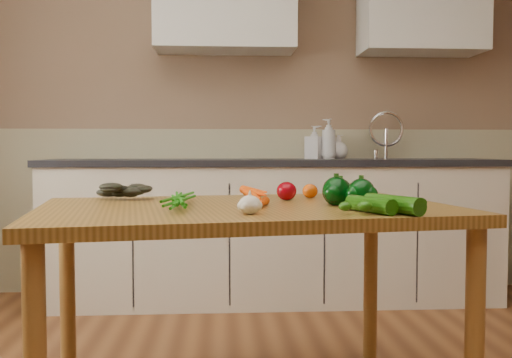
{
  "coord_description": "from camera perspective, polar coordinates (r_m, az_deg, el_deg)",
  "views": [
    {
      "loc": [
        -0.13,
        -1.42,
        0.96
      ],
      "look_at": [
        0.01,
        0.84,
        0.84
      ],
      "focal_mm": 40.0,
      "sensor_mm": 36.0,
      "label": 1
    }
  ],
  "objects": [
    {
      "name": "pepper_a",
      "position": [
        2.04,
        8.02,
        -1.22
      ],
      "size": [
        0.1,
        0.1,
        0.1
      ],
      "primitive_type": "sphere",
      "color": "black",
      "rests_on": "table"
    },
    {
      "name": "garlic_bulb",
      "position": [
        1.74,
        -0.62,
        -2.58
      ],
      "size": [
        0.07,
        0.07,
        0.06
      ],
      "primitive_type": "ellipsoid",
      "color": "silver",
      "rests_on": "table"
    },
    {
      "name": "soap_bottle_b",
      "position": [
        3.75,
        5.85,
        3.67
      ],
      "size": [
        0.14,
        0.14,
        0.22
      ],
      "primitive_type": "imported",
      "rotation": [
        0.0,
        0.0,
        0.95
      ],
      "color": "silver",
      "rests_on": "counter_run"
    },
    {
      "name": "zucchini_a",
      "position": [
        1.82,
        13.56,
        -2.45
      ],
      "size": [
        0.15,
        0.23,
        0.06
      ],
      "primitive_type": "cylinder",
      "rotation": [
        1.57,
        0.0,
        0.45
      ],
      "color": "#144607",
      "rests_on": "table"
    },
    {
      "name": "carrot_bunch",
      "position": [
        2.0,
        -2.48,
        -1.68
      ],
      "size": [
        0.29,
        0.24,
        0.07
      ],
      "primitive_type": null,
      "rotation": [
        0.0,
        0.0,
        0.16
      ],
      "color": "#ED4A05",
      "rests_on": "table"
    },
    {
      "name": "counter_run",
      "position": [
        3.66,
        1.86,
        -4.96
      ],
      "size": [
        2.84,
        0.64,
        1.14
      ],
      "color": "beige",
      "rests_on": "ground"
    },
    {
      "name": "pepper_b",
      "position": [
        2.2,
        8.44,
        -1.12
      ],
      "size": [
        0.08,
        0.08,
        0.08
      ],
      "primitive_type": "sphere",
      "color": "black",
      "rests_on": "table"
    },
    {
      "name": "tomato_c",
      "position": [
        2.26,
        9.67,
        -1.24
      ],
      "size": [
        0.07,
        0.07,
        0.07
      ],
      "primitive_type": "ellipsoid",
      "color": "#CF4905",
      "rests_on": "table"
    },
    {
      "name": "pepper_c",
      "position": [
        2.0,
        10.47,
        -1.37
      ],
      "size": [
        0.1,
        0.1,
        0.1
      ],
      "primitive_type": "sphere",
      "color": "black",
      "rests_on": "table"
    },
    {
      "name": "tomato_a",
      "position": [
        2.21,
        3.07,
        -1.21
      ],
      "size": [
        0.08,
        0.08,
        0.07
      ],
      "primitive_type": "ellipsoid",
      "color": "maroon",
      "rests_on": "table"
    },
    {
      "name": "tomato_b",
      "position": [
        2.33,
        5.43,
        -1.2
      ],
      "size": [
        0.06,
        0.06,
        0.06
      ],
      "primitive_type": "ellipsoid",
      "color": "#CF4905",
      "rests_on": "table"
    },
    {
      "name": "room",
      "position": [
        1.62,
        1.12,
        13.07
      ],
      "size": [
        4.04,
        5.04,
        2.64
      ],
      "color": "brown",
      "rests_on": "ground"
    },
    {
      "name": "soap_bottle_c",
      "position": [
        3.8,
        8.25,
        3.19
      ],
      "size": [
        0.13,
        0.13,
        0.16
      ],
      "primitive_type": "imported",
      "rotation": [
        0.0,
        0.0,
        1.62
      ],
      "color": "silver",
      "rests_on": "counter_run"
    },
    {
      "name": "table",
      "position": [
        2.03,
        -0.98,
        -5.02
      ],
      "size": [
        1.55,
        1.13,
        0.76
      ],
      "rotation": [
        0.0,
        0.0,
        0.16
      ],
      "color": "olive",
      "rests_on": "ground"
    },
    {
      "name": "zucchini_b",
      "position": [
        1.81,
        11.38,
        -2.55
      ],
      "size": [
        0.13,
        0.2,
        0.05
      ],
      "primitive_type": "cylinder",
      "rotation": [
        1.57,
        0.0,
        0.43
      ],
      "color": "#144607",
      "rests_on": "table"
    },
    {
      "name": "leafy_greens",
      "position": [
        2.29,
        -13.03,
        -0.78
      ],
      "size": [
        0.2,
        0.18,
        0.1
      ],
      "primitive_type": null,
      "color": "black",
      "rests_on": "table"
    },
    {
      "name": "soap_bottle_a",
      "position": [
        3.74,
        7.28,
        4.01
      ],
      "size": [
        0.14,
        0.14,
        0.26
      ],
      "primitive_type": "imported",
      "rotation": [
        0.0,
        0.0,
        3.8
      ],
      "color": "silver",
      "rests_on": "counter_run"
    }
  ]
}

